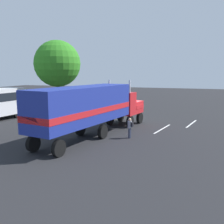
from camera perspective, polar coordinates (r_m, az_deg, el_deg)
name	(u,v)px	position (r m, az deg, el deg)	size (l,w,h in m)	color
ground_plane	(132,123)	(27.63, 4.26, -2.33)	(120.00, 120.00, 0.00)	#232326
lane_stripe_near	(162,129)	(25.09, 10.81, -3.58)	(4.40, 0.16, 0.01)	silver
lane_stripe_mid	(191,124)	(28.20, 16.74, -2.44)	(4.40, 0.16, 0.01)	silver
semi_truck	(92,106)	(21.40, -4.39, 1.28)	(14.38, 4.93, 4.50)	red
person_bystander	(130,127)	(21.18, 3.89, -3.27)	(0.34, 0.46, 1.63)	#2D3347
tree_center	(57,64)	(34.11, -11.72, 10.15)	(5.77, 5.77, 9.14)	brown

